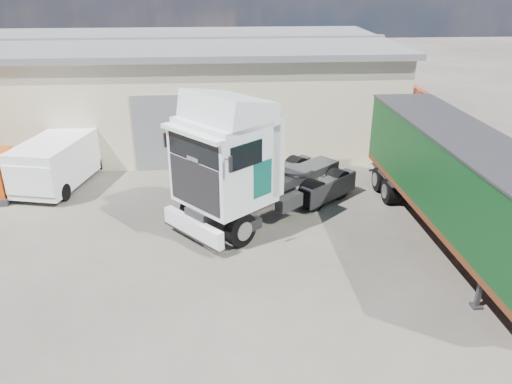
{
  "coord_description": "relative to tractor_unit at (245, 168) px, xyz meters",
  "views": [
    {
      "loc": [
        0.06,
        -12.45,
        8.66
      ],
      "look_at": [
        1.18,
        3.0,
        1.8
      ],
      "focal_mm": 35.0,
      "sensor_mm": 36.0,
      "label": 1
    }
  ],
  "objects": [
    {
      "name": "warehouse",
      "position": [
        -6.86,
        11.58,
        0.52
      ],
      "size": [
        30.6,
        12.6,
        5.42
      ],
      "color": "beige",
      "rests_on": "ground"
    },
    {
      "name": "ground",
      "position": [
        -0.86,
        -4.42,
        -2.15
      ],
      "size": [
        120.0,
        120.0,
        0.0
      ],
      "primitive_type": "plane",
      "color": "#2B2823",
      "rests_on": "ground"
    },
    {
      "name": "tractor_unit",
      "position": [
        0.0,
        0.0,
        0.0
      ],
      "size": [
        7.52,
        7.05,
        5.1
      ],
      "rotation": [
        0.0,
        0.0,
        -0.86
      ],
      "color": "black",
      "rests_on": "ground"
    },
    {
      "name": "panel_van",
      "position": [
        -7.91,
        4.1,
        -1.05
      ],
      "size": [
        3.22,
        5.54,
        2.12
      ],
      "rotation": [
        0.0,
        0.0,
        -0.23
      ],
      "color": "black",
      "rests_on": "ground"
    },
    {
      "name": "box_trailer",
      "position": [
        7.03,
        -1.99,
        0.22
      ],
      "size": [
        2.69,
        11.74,
        3.89
      ],
      "rotation": [
        0.0,
        0.0,
        0.02
      ],
      "color": "#2D2D30",
      "rests_on": "ground"
    },
    {
      "name": "brick_boundary_wall",
      "position": [
        10.64,
        1.58,
        -0.9
      ],
      "size": [
        0.35,
        26.0,
        2.5
      ],
      "primitive_type": "cube",
      "color": "maroon",
      "rests_on": "ground"
    }
  ]
}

